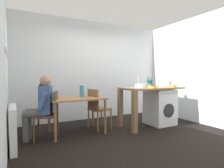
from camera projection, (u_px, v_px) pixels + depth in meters
ground_plane at (128, 135)px, 3.70m from camera, size 5.46×5.46×0.00m
wall_back at (94, 70)px, 5.18m from camera, size 4.60×0.10×2.70m
wall_window_side at (1, 65)px, 2.63m from camera, size 0.12×3.80×2.70m
wall_counter_side at (199, 70)px, 4.66m from camera, size 0.10×3.80×2.70m
radiator at (13, 128)px, 2.99m from camera, size 0.10×0.80×0.70m
dining_table at (77, 102)px, 3.82m from camera, size 1.10×0.76×0.74m
chair_person_seat at (50, 112)px, 3.45m from camera, size 0.51×0.51×0.90m
chair_opposite at (97, 107)px, 4.08m from camera, size 0.47×0.47×0.90m
seated_person at (41, 104)px, 3.42m from camera, size 0.56×0.54×1.20m
kitchen_counter at (145, 94)px, 4.30m from camera, size 1.50×0.68×0.92m
washing_machine at (160, 107)px, 4.54m from camera, size 0.60×0.61×0.86m
sink_basin at (143, 86)px, 4.27m from camera, size 0.38×0.38×0.09m
tap at (138, 81)px, 4.42m from camera, size 0.02×0.02×0.28m
bottle_tall_green at (148, 83)px, 4.42m from camera, size 0.06×0.06×0.25m
bottle_squat_brown at (149, 83)px, 4.53m from camera, size 0.07×0.07×0.21m
bottle_clear_small at (151, 83)px, 4.64m from camera, size 0.08×0.08×0.21m
mixing_bowl at (152, 87)px, 4.14m from camera, size 0.21×0.21×0.06m
utensil_crock at (169, 84)px, 4.73m from camera, size 0.11×0.11×0.30m
colander at (172, 86)px, 4.41m from camera, size 0.20×0.20×0.06m
vase at (82, 91)px, 3.97m from camera, size 0.09×0.09×0.24m
scissors at (153, 87)px, 4.28m from camera, size 0.15×0.06×0.01m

